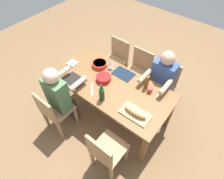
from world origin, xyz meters
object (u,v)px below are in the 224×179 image
(diner_far_right, at_px, (161,80))
(serving_bowl_pasta, at_px, (100,64))
(dining_table, at_px, (112,88))
(chair_far_right, at_px, (164,82))
(chair_near_left, at_px, (53,111))
(wine_glass, at_px, (111,63))
(chair_far_center, at_px, (139,70))
(chair_near_right, at_px, (105,152))
(napkin_stack, at_px, (73,63))
(beer_bottle, at_px, (147,82))
(cutting_board, at_px, (135,114))
(diner_near_left, at_px, (60,94))
(wine_bottle, at_px, (102,94))
(chair_far_left, at_px, (117,58))
(cup_far_right, at_px, (150,90))
(bread_loaf, at_px, (136,111))
(serving_bowl_fruit, at_px, (104,78))

(diner_far_right, bearing_deg, serving_bowl_pasta, -156.92)
(dining_table, xyz_separation_m, chair_far_right, (0.50, 0.77, -0.17))
(chair_near_left, xyz_separation_m, wine_glass, (0.27, 1.03, 0.37))
(chair_far_right, xyz_separation_m, chair_far_center, (-0.50, 0.00, 0.00))
(wine_glass, bearing_deg, chair_near_left, -104.58)
(diner_far_right, bearing_deg, chair_far_center, 159.78)
(dining_table, xyz_separation_m, chair_near_right, (0.50, -0.77, -0.17))
(napkin_stack, bearing_deg, beer_bottle, 14.23)
(chair_near_left, xyz_separation_m, serving_bowl_pasta, (0.09, 0.96, 0.30))
(chair_far_center, xyz_separation_m, cutting_board, (0.56, -0.98, 0.27))
(chair_near_right, bearing_deg, beer_bottle, 94.64)
(dining_table, xyz_separation_m, beer_bottle, (0.41, 0.27, 0.20))
(diner_near_left, height_order, wine_glass, diner_near_left)
(cutting_board, relative_size, wine_glass, 2.41)
(beer_bottle, bearing_deg, chair_near_right, -85.36)
(cutting_board, relative_size, wine_bottle, 1.38)
(chair_far_right, height_order, serving_bowl_pasta, chair_far_right)
(diner_near_left, xyz_separation_m, chair_near_right, (1.00, -0.18, -0.21))
(dining_table, bearing_deg, beer_bottle, 32.73)
(dining_table, height_order, chair_far_right, chair_far_right)
(diner_near_left, relative_size, wine_bottle, 4.14)
(dining_table, height_order, wine_bottle, wine_bottle)
(chair_far_right, bearing_deg, wine_bottle, -112.26)
(chair_far_left, bearing_deg, cup_far_right, -28.37)
(chair_far_center, distance_m, cutting_board, 1.16)
(cutting_board, bearing_deg, wine_glass, 148.49)
(diner_far_right, height_order, chair_near_right, diner_far_right)
(serving_bowl_pasta, height_order, bread_loaf, bread_loaf)
(serving_bowl_pasta, bearing_deg, bread_loaf, -23.21)
(dining_table, height_order, bread_loaf, bread_loaf)
(dining_table, bearing_deg, chair_far_center, 90.00)
(chair_far_left, xyz_separation_m, serving_bowl_pasta, (0.09, -0.57, 0.30))
(dining_table, bearing_deg, serving_bowl_fruit, -178.00)
(chair_far_center, bearing_deg, diner_far_right, -20.22)
(chair_near_left, distance_m, wine_bottle, 0.82)
(chair_near_right, bearing_deg, wine_bottle, 132.97)
(serving_bowl_fruit, relative_size, serving_bowl_pasta, 0.93)
(wine_glass, relative_size, cup_far_right, 2.07)
(chair_far_center, height_order, beer_bottle, beer_bottle)
(chair_far_right, relative_size, cutting_board, 2.12)
(chair_far_center, distance_m, bread_loaf, 1.18)
(chair_far_right, relative_size, diner_far_right, 0.71)
(bread_loaf, bearing_deg, wine_glass, 148.49)
(serving_bowl_fruit, bearing_deg, wine_glass, 105.30)
(serving_bowl_pasta, bearing_deg, cup_far_right, 1.78)
(chair_far_right, xyz_separation_m, wine_glass, (-0.73, -0.50, 0.37))
(chair_near_right, distance_m, beer_bottle, 1.10)
(diner_far_right, bearing_deg, dining_table, -130.58)
(diner_far_right, xyz_separation_m, chair_near_right, (-0.00, -1.35, -0.21))
(chair_far_center, relative_size, napkin_stack, 6.07)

